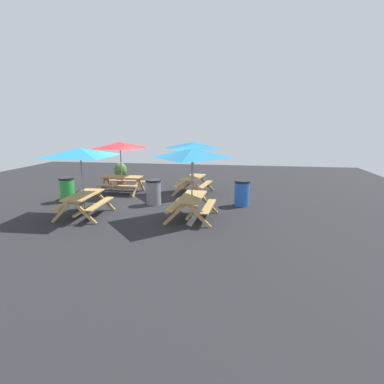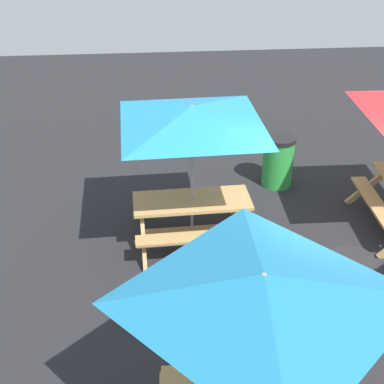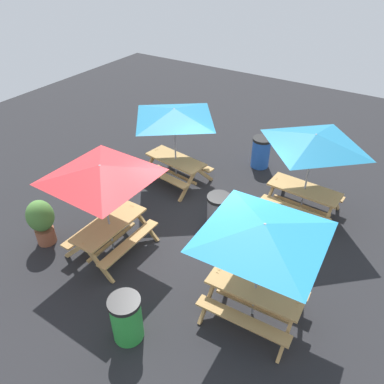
{
  "view_description": "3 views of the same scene",
  "coord_description": "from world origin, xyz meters",
  "px_view_note": "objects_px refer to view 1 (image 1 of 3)",
  "views": [
    {
      "loc": [
        -11.03,
        -3.46,
        3.04
      ],
      "look_at": [
        -1.67,
        -2.01,
        0.9
      ],
      "focal_mm": 28.0,
      "sensor_mm": 36.0,
      "label": 1
    },
    {
      "loc": [
        -2.54,
        -5.29,
        5.09
      ],
      "look_at": [
        -1.95,
        1.63,
        0.9
      ],
      "focal_mm": 50.0,
      "sensor_mm": 36.0,
      "label": 2
    },
    {
      "loc": [
        -3.42,
        6.18,
        6.2
      ],
      "look_at": [
        0.59,
        -0.18,
        0.9
      ],
      "focal_mm": 35.0,
      "sensor_mm": 36.0,
      "label": 3
    }
  ],
  "objects_px": {
    "trash_bin_gray": "(154,192)",
    "trash_bin_green": "(67,189)",
    "picnic_table_1": "(192,159)",
    "picnic_table_3": "(193,149)",
    "potted_plant_0": "(121,173)",
    "picnic_table_0": "(81,158)",
    "trash_bin_blue": "(242,193)",
    "picnic_table_2": "(120,149)"
  },
  "relations": [
    {
      "from": "trash_bin_blue",
      "to": "trash_bin_green",
      "type": "bearing_deg",
      "value": 93.59
    },
    {
      "from": "picnic_table_0",
      "to": "potted_plant_0",
      "type": "xyz_separation_m",
      "value": [
        5.07,
        0.74,
        -1.31
      ]
    },
    {
      "from": "trash_bin_blue",
      "to": "trash_bin_gray",
      "type": "bearing_deg",
      "value": 95.92
    },
    {
      "from": "picnic_table_3",
      "to": "potted_plant_0",
      "type": "height_order",
      "value": "picnic_table_3"
    },
    {
      "from": "picnic_table_2",
      "to": "trash_bin_green",
      "type": "xyz_separation_m",
      "value": [
        -1.82,
        1.58,
        -1.49
      ]
    },
    {
      "from": "trash_bin_gray",
      "to": "potted_plant_0",
      "type": "xyz_separation_m",
      "value": [
        3.24,
        2.63,
        0.18
      ]
    },
    {
      "from": "picnic_table_1",
      "to": "trash_bin_green",
      "type": "bearing_deg",
      "value": 77.8
    },
    {
      "from": "picnic_table_0",
      "to": "trash_bin_gray",
      "type": "relative_size",
      "value": 2.88
    },
    {
      "from": "potted_plant_0",
      "to": "trash_bin_green",
      "type": "bearing_deg",
      "value": 164.58
    },
    {
      "from": "trash_bin_blue",
      "to": "potted_plant_0",
      "type": "distance_m",
      "value": 6.67
    },
    {
      "from": "picnic_table_3",
      "to": "picnic_table_2",
      "type": "bearing_deg",
      "value": 104.8
    },
    {
      "from": "picnic_table_0",
      "to": "trash_bin_gray",
      "type": "distance_m",
      "value": 3.03
    },
    {
      "from": "picnic_table_0",
      "to": "picnic_table_1",
      "type": "distance_m",
      "value": 3.65
    },
    {
      "from": "picnic_table_1",
      "to": "picnic_table_3",
      "type": "height_order",
      "value": "same"
    },
    {
      "from": "picnic_table_1",
      "to": "trash_bin_green",
      "type": "xyz_separation_m",
      "value": [
        1.46,
        5.3,
        -1.49
      ]
    },
    {
      "from": "picnic_table_2",
      "to": "picnic_table_3",
      "type": "xyz_separation_m",
      "value": [
        0.37,
        -3.21,
        0.0
      ]
    },
    {
      "from": "picnic_table_1",
      "to": "picnic_table_3",
      "type": "distance_m",
      "value": 3.69
    },
    {
      "from": "trash_bin_gray",
      "to": "picnic_table_2",
      "type": "bearing_deg",
      "value": 48.68
    },
    {
      "from": "picnic_table_1",
      "to": "picnic_table_2",
      "type": "relative_size",
      "value": 0.83
    },
    {
      "from": "picnic_table_0",
      "to": "trash_bin_blue",
      "type": "height_order",
      "value": "picnic_table_0"
    },
    {
      "from": "picnic_table_3",
      "to": "trash_bin_green",
      "type": "height_order",
      "value": "picnic_table_3"
    },
    {
      "from": "picnic_table_1",
      "to": "picnic_table_3",
      "type": "xyz_separation_m",
      "value": [
        3.65,
        0.51,
        0.0
      ]
    },
    {
      "from": "trash_bin_green",
      "to": "trash_bin_gray",
      "type": "xyz_separation_m",
      "value": [
        0.09,
        -3.55,
        0.0
      ]
    },
    {
      "from": "trash_bin_green",
      "to": "picnic_table_3",
      "type": "bearing_deg",
      "value": -65.43
    },
    {
      "from": "picnic_table_1",
      "to": "trash_bin_gray",
      "type": "bearing_deg",
      "value": 51.62
    },
    {
      "from": "picnic_table_3",
      "to": "trash_bin_gray",
      "type": "xyz_separation_m",
      "value": [
        -2.1,
        1.24,
        -1.49
      ]
    },
    {
      "from": "picnic_table_2",
      "to": "trash_bin_gray",
      "type": "bearing_deg",
      "value": 139.69
    },
    {
      "from": "picnic_table_0",
      "to": "picnic_table_1",
      "type": "xyz_separation_m",
      "value": [
        0.28,
        -3.64,
        0.0
      ]
    },
    {
      "from": "picnic_table_0",
      "to": "trash_bin_blue",
      "type": "relative_size",
      "value": 2.88
    },
    {
      "from": "picnic_table_0",
      "to": "picnic_table_2",
      "type": "height_order",
      "value": "same"
    },
    {
      "from": "picnic_table_0",
      "to": "trash_bin_green",
      "type": "bearing_deg",
      "value": 41.54
    },
    {
      "from": "picnic_table_2",
      "to": "trash_bin_gray",
      "type": "distance_m",
      "value": 3.02
    },
    {
      "from": "trash_bin_gray",
      "to": "trash_bin_green",
      "type": "bearing_deg",
      "value": 91.38
    },
    {
      "from": "picnic_table_0",
      "to": "picnic_table_1",
      "type": "relative_size",
      "value": 1.21
    },
    {
      "from": "picnic_table_2",
      "to": "trash_bin_blue",
      "type": "xyz_separation_m",
      "value": [
        -1.38,
        -5.34,
        -1.49
      ]
    },
    {
      "from": "trash_bin_blue",
      "to": "trash_bin_gray",
      "type": "distance_m",
      "value": 3.39
    },
    {
      "from": "picnic_table_2",
      "to": "trash_bin_gray",
      "type": "height_order",
      "value": "picnic_table_2"
    },
    {
      "from": "picnic_table_2",
      "to": "trash_bin_blue",
      "type": "bearing_deg",
      "value": 166.5
    },
    {
      "from": "picnic_table_3",
      "to": "trash_bin_blue",
      "type": "distance_m",
      "value": 3.14
    },
    {
      "from": "trash_bin_blue",
      "to": "picnic_table_1",
      "type": "bearing_deg",
      "value": 139.35
    },
    {
      "from": "trash_bin_green",
      "to": "trash_bin_gray",
      "type": "distance_m",
      "value": 3.55
    },
    {
      "from": "trash_bin_gray",
      "to": "potted_plant_0",
      "type": "height_order",
      "value": "potted_plant_0"
    }
  ]
}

